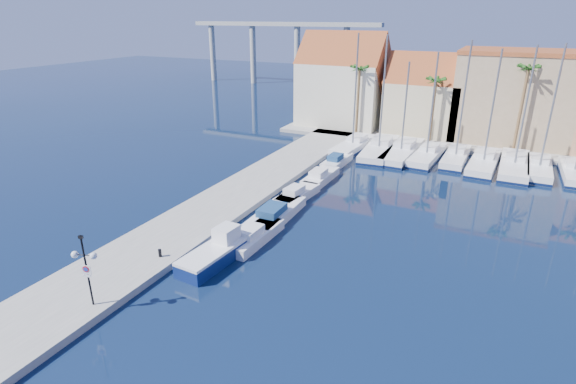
% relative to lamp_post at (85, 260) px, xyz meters
% --- Properties ---
extents(ground, '(260.00, 260.00, 0.00)m').
position_rel_lamp_post_xyz_m(ground, '(7.00, 3.01, -3.43)').
color(ground, black).
rests_on(ground, ground).
extents(quay_west, '(6.00, 77.00, 0.50)m').
position_rel_lamp_post_xyz_m(quay_west, '(-2.00, 16.51, -3.18)').
color(quay_west, gray).
rests_on(quay_west, ground).
extents(shore_north, '(54.00, 16.00, 0.50)m').
position_rel_lamp_post_xyz_m(shore_north, '(17.00, 51.01, -3.18)').
color(shore_north, gray).
rests_on(shore_north, ground).
extents(lamp_post, '(1.47, 0.74, 4.47)m').
position_rel_lamp_post_xyz_m(lamp_post, '(0.00, 0.00, 0.00)').
color(lamp_post, black).
rests_on(lamp_post, quay_west).
extents(bollard, '(0.22, 0.22, 0.56)m').
position_rel_lamp_post_xyz_m(bollard, '(-0.27, 6.00, -2.65)').
color(bollard, black).
rests_on(bollard, quay_west).
extents(fishing_boat, '(2.57, 6.39, 2.19)m').
position_rel_lamp_post_xyz_m(fishing_boat, '(3.11, 8.04, -2.71)').
color(fishing_boat, navy).
rests_on(fishing_boat, ground).
extents(motorboat_west_0, '(2.09, 6.07, 1.40)m').
position_rel_lamp_post_xyz_m(motorboat_west_0, '(3.96, 11.57, -2.93)').
color(motorboat_west_0, white).
rests_on(motorboat_west_0, ground).
extents(motorboat_west_1, '(2.57, 7.51, 1.40)m').
position_rel_lamp_post_xyz_m(motorboat_west_1, '(3.51, 15.90, -2.93)').
color(motorboat_west_1, white).
rests_on(motorboat_west_1, ground).
extents(motorboat_west_2, '(2.39, 5.83, 1.40)m').
position_rel_lamp_post_xyz_m(motorboat_west_2, '(3.30, 20.63, -2.93)').
color(motorboat_west_2, white).
rests_on(motorboat_west_2, ground).
extents(motorboat_west_3, '(2.01, 5.98, 1.40)m').
position_rel_lamp_post_xyz_m(motorboat_west_3, '(3.39, 26.08, -2.93)').
color(motorboat_west_3, white).
rests_on(motorboat_west_3, ground).
extents(motorboat_west_4, '(1.98, 5.80, 1.40)m').
position_rel_lamp_post_xyz_m(motorboat_west_4, '(3.04, 31.88, -2.93)').
color(motorboat_west_4, white).
rests_on(motorboat_west_4, ground).
extents(sailboat_0, '(3.40, 10.12, 14.11)m').
position_rel_lamp_post_xyz_m(sailboat_0, '(2.74, 39.04, -2.83)').
color(sailboat_0, white).
rests_on(sailboat_0, ground).
extents(sailboat_1, '(4.09, 12.17, 14.01)m').
position_rel_lamp_post_xyz_m(sailboat_1, '(6.09, 39.00, -2.86)').
color(sailboat_1, white).
rests_on(sailboat_1, ground).
extents(sailboat_2, '(3.39, 11.62, 11.16)m').
position_rel_lamp_post_xyz_m(sailboat_2, '(8.87, 39.04, -2.88)').
color(sailboat_2, white).
rests_on(sailboat_2, ground).
extents(sailboat_3, '(3.20, 9.96, 12.30)m').
position_rel_lamp_post_xyz_m(sailboat_3, '(11.94, 38.74, -2.85)').
color(sailboat_3, white).
rests_on(sailboat_3, ground).
extents(sailboat_4, '(2.57, 9.29, 13.61)m').
position_rel_lamp_post_xyz_m(sailboat_4, '(15.06, 39.47, -2.82)').
color(sailboat_4, white).
rests_on(sailboat_4, ground).
extents(sailboat_5, '(3.24, 10.53, 12.86)m').
position_rel_lamp_post_xyz_m(sailboat_5, '(18.17, 38.81, -2.85)').
color(sailboat_5, white).
rests_on(sailboat_5, ground).
extents(sailboat_6, '(3.02, 11.16, 13.30)m').
position_rel_lamp_post_xyz_m(sailboat_6, '(21.27, 39.20, -2.86)').
color(sailboat_6, white).
rests_on(sailboat_6, ground).
extents(sailboat_7, '(2.52, 9.21, 13.52)m').
position_rel_lamp_post_xyz_m(sailboat_7, '(23.70, 39.18, -2.82)').
color(sailboat_7, white).
rests_on(sailboat_7, ground).
extents(sailboat_8, '(2.52, 8.83, 13.42)m').
position_rel_lamp_post_xyz_m(sailboat_8, '(26.95, 39.23, -2.81)').
color(sailboat_8, white).
rests_on(sailboat_8, ground).
extents(building_0, '(12.30, 9.00, 13.50)m').
position_rel_lamp_post_xyz_m(building_0, '(-3.00, 50.01, 3.09)').
color(building_0, beige).
rests_on(building_0, shore_north).
extents(building_1, '(10.30, 8.00, 11.00)m').
position_rel_lamp_post_xyz_m(building_1, '(9.00, 50.01, 1.86)').
color(building_1, beige).
rests_on(building_1, shore_north).
extents(building_2, '(14.20, 10.20, 11.50)m').
position_rel_lamp_post_xyz_m(building_2, '(20.00, 51.01, 2.82)').
color(building_2, '#A18663').
rests_on(building_2, shore_north).
extents(palm_0, '(2.60, 2.60, 10.15)m').
position_rel_lamp_post_xyz_m(palm_0, '(1.00, 45.01, 5.65)').
color(palm_0, brown).
rests_on(palm_0, shore_north).
extents(palm_1, '(2.60, 2.60, 9.15)m').
position_rel_lamp_post_xyz_m(palm_1, '(11.00, 45.01, 4.70)').
color(palm_1, brown).
rests_on(palm_1, shore_north).
extents(palm_2, '(2.60, 2.60, 11.15)m').
position_rel_lamp_post_xyz_m(palm_2, '(21.00, 45.01, 6.58)').
color(palm_2, brown).
rests_on(palm_2, shore_north).
extents(viaduct, '(48.00, 2.20, 14.45)m').
position_rel_lamp_post_xyz_m(viaduct, '(-32.07, 85.01, 6.81)').
color(viaduct, '#9E9E99').
rests_on(viaduct, ground).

